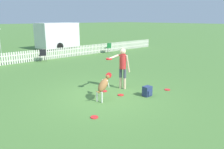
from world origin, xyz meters
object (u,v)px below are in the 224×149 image
at_px(leaping_dog, 103,85).
at_px(frisbee_near_handler, 104,91).
at_px(folding_chair_green_right, 108,47).
at_px(frisbee_far_scatter, 121,95).
at_px(backpack_on_grass, 147,91).
at_px(handler_person, 122,64).
at_px(equipment_trailer, 57,35).
at_px(frisbee_near_dog, 94,117).
at_px(folding_chair_center, 43,54).
at_px(frisbee_midfield, 167,90).

xyz_separation_m(leaping_dog, frisbee_near_handler, (0.62, 0.72, -0.56)).
xyz_separation_m(leaping_dog, folding_chair_green_right, (7.35, 8.38, -0.04)).
bearing_deg(frisbee_far_scatter, backpack_on_grass, -45.43).
xyz_separation_m(handler_person, folding_chair_green_right, (5.92, 7.88, -0.55)).
height_order(leaping_dog, backpack_on_grass, leaping_dog).
bearing_deg(frisbee_far_scatter, equipment_trailer, 71.50).
height_order(frisbee_near_handler, frisbee_far_scatter, same).
distance_m(frisbee_near_handler, frisbee_near_dog, 2.47).
xyz_separation_m(frisbee_far_scatter, folding_chair_center, (0.63, 8.50, 0.52)).
height_order(frisbee_far_scatter, folding_chair_center, folding_chair_center).
bearing_deg(handler_person, frisbee_near_handler, 55.76).
xyz_separation_m(frisbee_far_scatter, equipment_trailer, (4.71, 14.07, 1.31)).
bearing_deg(frisbee_near_dog, folding_chair_center, 74.56).
distance_m(folding_chair_center, equipment_trailer, 6.95).
distance_m(frisbee_near_dog, equipment_trailer, 16.46).
height_order(frisbee_near_handler, folding_chair_green_right, folding_chair_green_right).
bearing_deg(leaping_dog, folding_chair_green_right, 119.89).
relative_size(frisbee_near_dog, backpack_on_grass, 0.61).
bearing_deg(leaping_dog, folding_chair_center, 151.48).
bearing_deg(frisbee_far_scatter, folding_chair_center, 85.78).
height_order(frisbee_far_scatter, equipment_trailer, equipment_trailer).
height_order(frisbee_midfield, folding_chair_center, folding_chair_center).
relative_size(frisbee_near_handler, folding_chair_green_right, 0.27).
bearing_deg(equipment_trailer, handler_person, -113.51).
relative_size(frisbee_far_scatter, equipment_trailer, 0.05).
relative_size(frisbee_midfield, backpack_on_grass, 0.61).
distance_m(backpack_on_grass, equipment_trailer, 15.38).
relative_size(folding_chair_center, folding_chair_green_right, 0.99).
relative_size(leaping_dog, equipment_trailer, 0.21).
bearing_deg(backpack_on_grass, folding_chair_green_right, 57.68).
distance_m(handler_person, equipment_trailer, 14.11).
height_order(folding_chair_center, folding_chair_green_right, folding_chair_green_right).
bearing_deg(equipment_trailer, backpack_on_grass, -111.70).
bearing_deg(frisbee_near_dog, folding_chair_green_right, 47.74).
bearing_deg(frisbee_near_dog, backpack_on_grass, 3.78).
bearing_deg(equipment_trailer, frisbee_near_handler, -116.89).
bearing_deg(equipment_trailer, frisbee_far_scatter, -115.15).
bearing_deg(folding_chair_center, leaping_dog, 91.05).
bearing_deg(frisbee_near_handler, leaping_dog, -130.79).
distance_m(frisbee_near_handler, backpack_on_grass, 1.79).
bearing_deg(equipment_trailer, frisbee_near_dog, -120.67).
bearing_deg(frisbee_near_handler, folding_chair_green_right, 48.71).
height_order(handler_person, folding_chair_center, handler_person).
relative_size(frisbee_midfield, frisbee_far_scatter, 1.00).
bearing_deg(frisbee_far_scatter, handler_person, 42.79).
relative_size(leaping_dog, folding_chair_center, 1.16).
bearing_deg(frisbee_midfield, leaping_dog, 161.84).
distance_m(backpack_on_grass, folding_chair_center, 9.24).
bearing_deg(backpack_on_grass, frisbee_near_handler, 120.93).
bearing_deg(handler_person, frisbee_far_scatter, 113.93).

